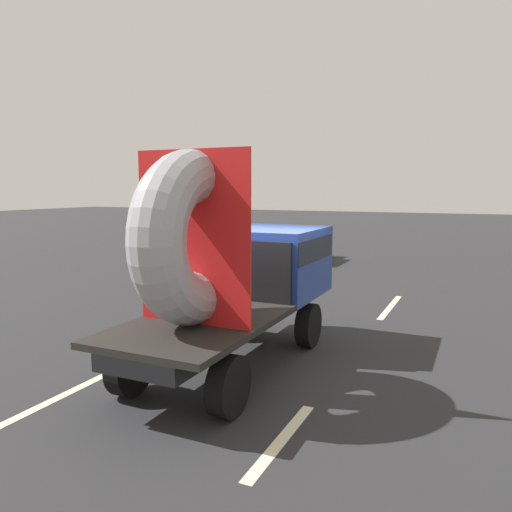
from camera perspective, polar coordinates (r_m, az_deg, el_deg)
The scene contains 7 objects.
ground_plane at distance 9.72m, azimuth 0.47°, elevation -10.92°, with size 120.00×120.00×0.00m, color #28282B.
flatbed_truck at distance 8.74m, azimuth -1.94°, elevation -1.10°, with size 2.02×5.42×3.69m.
distant_sedan at distance 21.36m, azimuth 4.42°, elevation 1.36°, with size 1.83×4.26×1.39m.
lane_dash_left_near at distance 8.18m, azimuth -22.52°, elevation -15.19°, with size 2.65×0.16×0.01m, color beige.
lane_dash_left_far at distance 14.79m, azimuth 1.81°, elevation -4.39°, with size 2.50×0.16×0.01m, color beige.
lane_dash_right_near at distance 6.58m, azimuth 2.99°, elevation -20.45°, with size 2.08×0.16×0.01m, color beige.
lane_dash_right_far at distance 13.65m, azimuth 15.27°, elevation -5.70°, with size 2.89×0.16×0.01m, color beige.
Camera 1 is at (3.81, -8.39, 3.11)m, focal length 34.58 mm.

